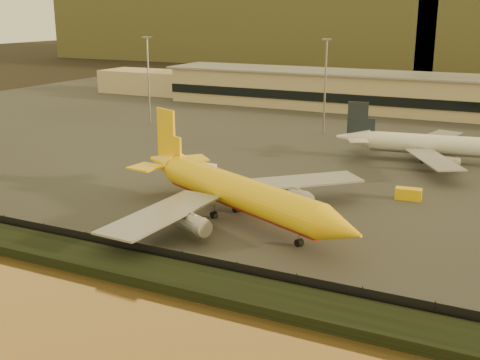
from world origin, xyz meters
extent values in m
plane|color=black|center=(0.00, 0.00, 0.00)|extent=(900.00, 900.00, 0.00)
cube|color=black|center=(0.00, -17.00, 0.70)|extent=(320.00, 7.00, 1.40)
cube|color=#2D2D2D|center=(0.00, 95.00, 0.10)|extent=(320.00, 220.00, 0.20)
cube|color=black|center=(0.00, -13.00, 1.30)|extent=(300.00, 0.05, 2.20)
cube|color=tan|center=(0.00, 125.00, 6.20)|extent=(160.00, 22.00, 12.00)
cube|color=black|center=(0.00, 113.80, 5.20)|extent=(160.00, 0.60, 3.00)
cube|color=gray|center=(0.00, 125.00, 12.50)|extent=(164.00, 24.00, 0.60)
cube|color=tan|center=(-95.00, 129.00, 4.70)|extent=(50.00, 18.00, 9.00)
cylinder|color=slate|center=(-60.00, 70.00, 12.70)|extent=(0.50, 0.50, 25.00)
cube|color=slate|center=(-60.00, 70.00, 25.40)|extent=(2.20, 2.20, 0.40)
cylinder|color=slate|center=(-10.00, 80.00, 12.70)|extent=(0.50, 0.50, 25.00)
cube|color=slate|center=(-10.00, 80.00, 25.40)|extent=(2.20, 2.20, 0.40)
cube|color=brown|center=(-140.00, 340.00, 27.50)|extent=(260.00, 160.00, 55.00)
cylinder|color=yellow|center=(0.75, 6.42, 5.10)|extent=(34.59, 19.73, 5.16)
cylinder|color=#B1200A|center=(0.75, 6.42, 4.20)|extent=(33.21, 18.28, 4.03)
cone|color=yellow|center=(20.11, -2.56, 5.10)|extent=(8.48, 7.61, 5.16)
cone|color=yellow|center=(-19.51, 15.83, 5.49)|extent=(10.28, 8.44, 5.16)
cube|color=yellow|center=(-18.61, 15.41, 11.17)|extent=(5.13, 2.67, 9.03)
cube|color=yellow|center=(-15.53, 19.68, 5.88)|extent=(6.97, 6.97, 0.31)
cube|color=yellow|center=(-19.88, 10.31, 5.88)|extent=(5.52, 5.47, 0.31)
cube|color=gray|center=(5.64, 19.31, 4.20)|extent=(21.06, 20.34, 0.31)
cylinder|color=gray|center=(6.48, 15.23, 2.78)|extent=(6.60, 5.08, 2.84)
cube|color=gray|center=(-5.94, -5.63, 4.20)|extent=(8.07, 22.66, 0.31)
cylinder|color=gray|center=(-2.27, -3.64, 2.78)|extent=(6.60, 5.08, 2.84)
cylinder|color=black|center=(13.13, 0.68, 0.77)|extent=(1.41, 1.30, 1.14)
cylinder|color=slate|center=(13.13, 0.68, 1.36)|extent=(0.20, 0.20, 2.32)
cylinder|color=black|center=(-3.60, 5.88, 0.77)|extent=(1.41, 1.30, 1.14)
cylinder|color=slate|center=(-3.60, 5.88, 1.36)|extent=(0.20, 0.20, 2.32)
cylinder|color=black|center=(-1.64, 10.10, 0.77)|extent=(1.41, 1.30, 1.14)
cylinder|color=slate|center=(-1.64, 10.10, 1.36)|extent=(0.20, 0.20, 2.32)
cylinder|color=white|center=(23.10, 60.94, 4.20)|extent=(30.60, 8.45, 4.21)
cylinder|color=gray|center=(23.10, 60.94, 3.46)|extent=(29.64, 7.41, 3.28)
cone|color=white|center=(4.35, 58.26, 4.52)|extent=(8.10, 5.24, 4.21)
cube|color=#1A2330|center=(5.18, 58.38, 9.15)|extent=(4.63, 0.99, 7.37)
cube|color=white|center=(5.42, 62.67, 4.83)|extent=(4.83, 4.66, 0.25)
cube|color=white|center=(6.61, 54.33, 4.83)|extent=(5.54, 5.44, 0.25)
cube|color=gray|center=(20.64, 72.28, 3.46)|extent=(10.27, 19.81, 0.25)
cylinder|color=gray|center=(23.12, 69.76, 2.31)|extent=(5.33, 3.01, 2.32)
cube|color=gray|center=(23.90, 49.36, 3.46)|extent=(14.60, 19.35, 0.25)
cylinder|color=gray|center=(25.59, 52.47, 2.31)|extent=(5.33, 3.01, 2.32)
cylinder|color=black|center=(20.24, 58.62, 0.66)|extent=(1.02, 0.86, 0.93)
cylinder|color=slate|center=(20.24, 58.62, 1.15)|extent=(0.22, 0.22, 1.89)
cylinder|color=black|center=(19.71, 62.37, 0.66)|extent=(1.02, 0.86, 0.93)
cylinder|color=slate|center=(19.71, 62.37, 1.15)|extent=(0.22, 0.22, 1.89)
cube|color=yellow|center=(22.73, 30.09, 1.23)|extent=(4.79, 2.55, 2.07)
cube|color=white|center=(-18.70, 29.96, 1.17)|extent=(4.51, 2.40, 1.95)
camera|label=1|loc=(41.08, -75.11, 32.89)|focal=45.00mm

